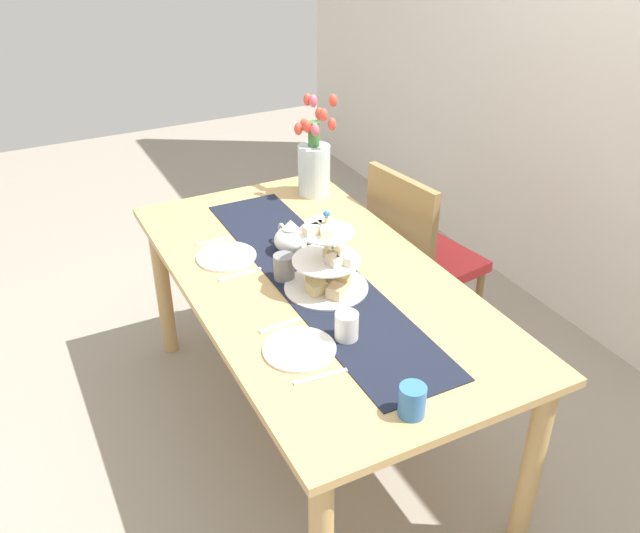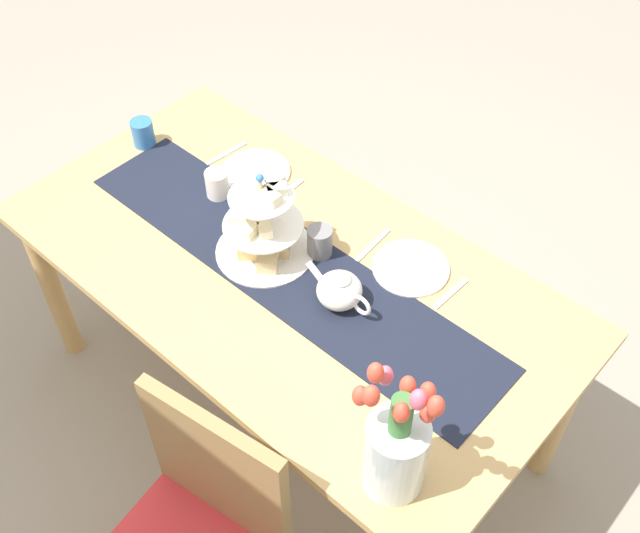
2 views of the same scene
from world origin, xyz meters
The scene contains 16 objects.
ground_plane centered at (0.00, 0.00, 0.00)m, with size 8.00×8.00×0.00m, color gray.
dining_table centered at (0.00, 0.00, 0.64)m, with size 1.75×0.91×0.74m.
chair_left centered at (-0.32, 0.68, 0.50)m, with size 0.48×0.48×0.91m.
table_runner centered at (0.00, 0.00, 0.74)m, with size 1.47×0.31×0.00m, color black.
tiered_cake_stand centered at (0.09, 0.00, 0.84)m, with size 0.30×0.30×0.30m.
teapot centered at (-0.21, 0.00, 0.80)m, with size 0.24×0.13×0.14m.
tulip_vase centered at (-0.66, 0.33, 0.89)m, with size 0.19×0.19×0.46m.
dinner_plate_left centered at (-0.28, -0.24, 0.75)m, with size 0.23×0.23×0.01m, color white.
fork_left centered at (-0.43, -0.24, 0.74)m, with size 0.02×0.15×0.01m, color silver.
knife_left centered at (-0.14, -0.24, 0.74)m, with size 0.01×0.17×0.01m, color silver.
dinner_plate_right centered at (0.37, -0.24, 0.75)m, with size 0.23×0.23×0.01m, color white.
fork_right centered at (0.22, -0.24, 0.74)m, with size 0.02×0.15×0.01m, color silver.
knife_right centered at (0.51, -0.24, 0.74)m, with size 0.01×0.17×0.01m, color silver.
mug_grey centered at (-0.04, -0.11, 0.79)m, with size 0.08×0.08×0.10m, color slate.
mug_white_text centered at (0.38, -0.08, 0.79)m, with size 0.08×0.08×0.10m, color white.
mug_orange centered at (0.76, -0.09, 0.79)m, with size 0.08×0.08×0.10m, color #3370B7.
Camera 1 is at (1.92, -0.95, 2.05)m, focal length 38.59 mm.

